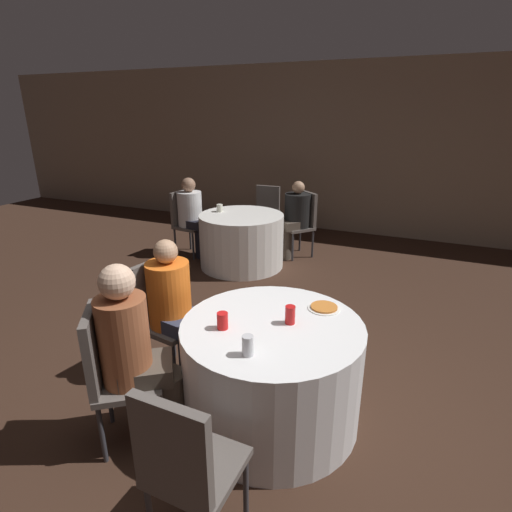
% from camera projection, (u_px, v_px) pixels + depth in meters
% --- Properties ---
extents(ground_plane, '(16.00, 16.00, 0.00)m').
position_uv_depth(ground_plane, '(258.00, 411.00, 2.86)').
color(ground_plane, '#382319').
extents(wall_back, '(16.00, 0.06, 2.80)m').
position_uv_depth(wall_back, '(374.00, 152.00, 6.57)').
color(wall_back, gray).
rests_on(wall_back, ground_plane).
extents(table_near, '(1.20, 1.20, 0.73)m').
position_uv_depth(table_near, '(272.00, 371.00, 2.71)').
color(table_near, white).
rests_on(table_near, ground_plane).
extents(table_far, '(1.14, 1.14, 0.73)m').
position_uv_depth(table_far, '(242.00, 240.00, 5.45)').
color(table_far, white).
rests_on(table_far, ground_plane).
extents(chair_near_south, '(0.41, 0.41, 0.94)m').
position_uv_depth(chair_near_south, '(184.00, 463.00, 1.77)').
color(chair_near_south, '#59514C').
rests_on(chair_near_south, ground_plane).
extents(chair_near_west, '(0.46, 0.46, 0.94)m').
position_uv_depth(chair_near_west, '(162.00, 309.00, 3.16)').
color(chair_near_west, '#59514C').
rests_on(chair_near_west, ground_plane).
extents(chair_near_southwest, '(0.56, 0.56, 0.94)m').
position_uv_depth(chair_near_southwest, '(111.00, 367.00, 2.44)').
color(chair_near_southwest, '#59514C').
rests_on(chair_near_southwest, ground_plane).
extents(chair_far_north, '(0.42, 0.42, 0.94)m').
position_uv_depth(chair_far_north, '(266.00, 211.00, 6.25)').
color(chair_far_north, '#59514C').
rests_on(chair_far_north, ground_plane).
extents(chair_far_northeast, '(0.56, 0.56, 0.94)m').
position_uv_depth(chair_far_northeast, '(303.00, 219.00, 5.80)').
color(chair_far_northeast, '#59514C').
rests_on(chair_far_northeast, ground_plane).
extents(chair_far_west, '(0.45, 0.45, 0.94)m').
position_uv_depth(chair_far_west, '(185.00, 218.00, 5.86)').
color(chair_far_west, '#59514C').
rests_on(chair_far_west, ground_plane).
extents(person_black_shirt, '(0.49, 0.51, 1.11)m').
position_uv_depth(person_black_shirt, '(293.00, 219.00, 5.73)').
color(person_black_shirt, '#4C4238').
rests_on(person_black_shirt, ground_plane).
extents(person_floral_shirt, '(0.45, 0.43, 1.22)m').
position_uv_depth(person_floral_shirt, '(139.00, 356.00, 2.45)').
color(person_floral_shirt, '#4C4238').
rests_on(person_floral_shirt, ground_plane).
extents(person_white_shirt, '(0.51, 0.38, 1.15)m').
position_uv_depth(person_white_shirt, '(194.00, 217.00, 5.77)').
color(person_white_shirt, black).
rests_on(person_white_shirt, ground_plane).
extents(person_orange_shirt, '(0.50, 0.36, 1.14)m').
position_uv_depth(person_orange_shirt, '(177.00, 311.00, 3.06)').
color(person_orange_shirt, '#33384C').
rests_on(person_orange_shirt, ground_plane).
extents(pizza_plate_near, '(0.23, 0.23, 0.02)m').
position_uv_depth(pizza_plate_near, '(324.00, 307.00, 2.79)').
color(pizza_plate_near, white).
rests_on(pizza_plate_near, table_near).
extents(soda_can_red, '(0.07, 0.07, 0.12)m').
position_uv_depth(soda_can_red, '(290.00, 315.00, 2.57)').
color(soda_can_red, red).
rests_on(soda_can_red, table_near).
extents(soda_can_silver, '(0.07, 0.07, 0.12)m').
position_uv_depth(soda_can_silver, '(248.00, 346.00, 2.24)').
color(soda_can_silver, silver).
rests_on(soda_can_silver, table_near).
extents(cup_near, '(0.07, 0.07, 0.11)m').
position_uv_depth(cup_near, '(223.00, 321.00, 2.52)').
color(cup_near, red).
rests_on(cup_near, table_near).
extents(cup_far, '(0.08, 0.08, 0.10)m').
position_uv_depth(cup_far, '(220.00, 208.00, 5.46)').
color(cup_far, silver).
rests_on(cup_far, table_far).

